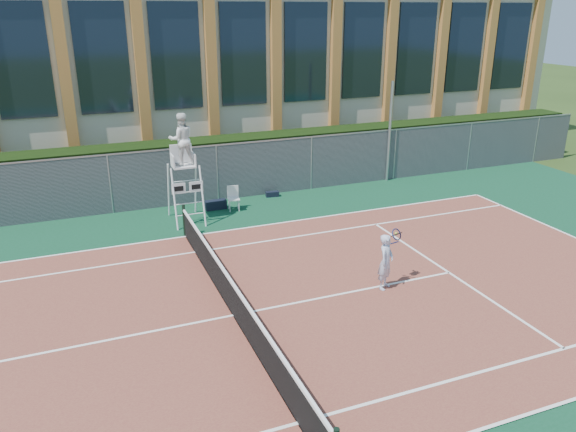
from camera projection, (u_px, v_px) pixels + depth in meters
name	position (u px, v px, depth m)	size (l,w,h in m)	color
ground	(234.00, 316.00, 13.79)	(120.00, 120.00, 0.00)	#233814
apron	(223.00, 298.00, 14.66)	(36.00, 20.00, 0.01)	#0E3D24
tennis_court	(234.00, 316.00, 13.78)	(23.77, 10.97, 0.02)	maroon
tennis_net	(233.00, 297.00, 13.60)	(0.10, 11.30, 1.10)	black
fence	(165.00, 179.00, 21.07)	(40.00, 0.06, 2.20)	#595E60
hedge	(160.00, 171.00, 22.11)	(40.00, 1.40, 2.20)	black
building	(128.00, 72.00, 27.98)	(45.00, 10.60, 8.22)	#BDB39D
steel_pole	(390.00, 132.00, 23.97)	(0.12, 0.12, 4.30)	#9EA0A5
umpire_chair	(182.00, 142.00, 19.07)	(1.09, 1.67, 3.88)	white
plastic_chair	(233.00, 196.00, 20.93)	(0.48, 0.48, 0.91)	silver
sports_bag_near	(216.00, 205.00, 21.10)	(0.80, 0.32, 0.34)	black
sports_bag_far	(272.00, 194.00, 22.53)	(0.52, 0.22, 0.21)	black
tennis_player	(386.00, 261.00, 14.88)	(0.93, 0.74, 1.56)	silver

